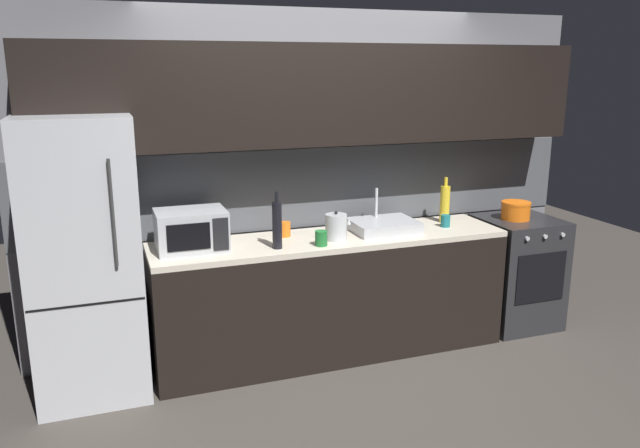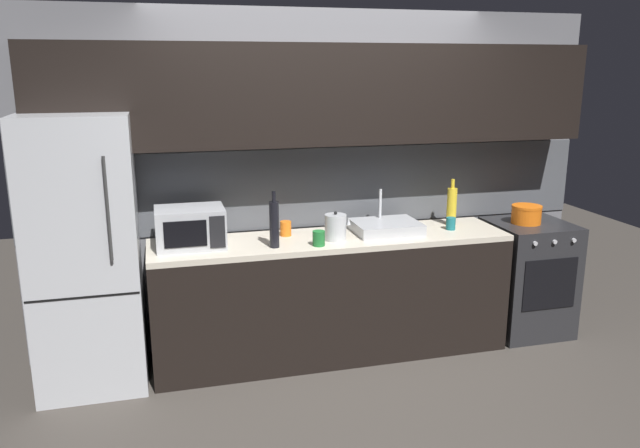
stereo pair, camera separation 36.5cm
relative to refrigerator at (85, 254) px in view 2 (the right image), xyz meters
The scene contains 14 objects.
ground_plane 2.11m from the refrigerator, 28.26° to the right, with size 10.00×10.00×0.00m, color #3D3833.
back_wall 1.82m from the refrigerator, 10.10° to the left, with size 4.33×0.44×2.50m.
counter_run 1.74m from the refrigerator, ahead, with size 2.59×0.60×0.90m.
refrigerator is the anchor object (origin of this frame).
oven_range 3.34m from the refrigerator, ahead, with size 0.60×0.62×0.90m.
microwave 0.69m from the refrigerator, ahead, with size 0.46×0.35×0.27m.
sink_basin 2.10m from the refrigerator, ahead, with size 0.48×0.38×0.30m.
kettle 1.68m from the refrigerator, ahead, with size 0.19×0.15×0.21m.
wine_bottle_dark 1.25m from the refrigerator, ahead, with size 0.07×0.07×0.39m.
wine_bottle_yellow 2.67m from the refrigerator, ahead, with size 0.08×0.08×0.36m.
mug_green 1.54m from the refrigerator, ahead, with size 0.08×0.08×0.10m, color #1E6B2D.
mug_teal 2.60m from the refrigerator, ahead, with size 0.07×0.07×0.09m, color #19666B.
mug_orange 1.37m from the refrigerator, ahead, with size 0.08×0.08×0.11m, color orange.
cooking_pot 3.26m from the refrigerator, ahead, with size 0.23×0.23×0.14m.
Camera 2 is at (-1.20, -3.26, 2.09)m, focal length 35.02 mm.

